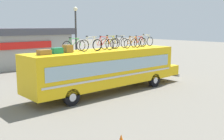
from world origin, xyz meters
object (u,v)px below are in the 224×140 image
(rooftop_bicycle_1, at_px, (74,45))
(rooftop_bicycle_5, at_px, (119,43))
(luggage_bag_1, at_px, (44,52))
(luggage_bag_2, at_px, (57,51))
(bus, at_px, (107,67))
(rooftop_bicycle_2, at_px, (91,45))
(street_lamp, at_px, (76,38))
(rooftop_bicycle_7, at_px, (139,42))
(rooftop_bicycle_4, at_px, (110,43))
(rooftop_bicycle_3, at_px, (104,44))
(rooftop_bicycle_6, at_px, (132,43))
(luggage_bag_3, at_px, (68,49))
(rooftop_bicycle_8, at_px, (146,41))

(rooftop_bicycle_1, relative_size, rooftop_bicycle_5, 1.00)
(luggage_bag_1, xyz_separation_m, luggage_bag_2, (0.88, 0.08, 0.03))
(bus, relative_size, rooftop_bicycle_2, 7.08)
(rooftop_bicycle_1, bearing_deg, rooftop_bicycle_5, -1.91)
(rooftop_bicycle_1, bearing_deg, street_lamp, 54.37)
(rooftop_bicycle_2, distance_m, rooftop_bicycle_5, 2.89)
(rooftop_bicycle_5, distance_m, rooftop_bicycle_7, 1.89)
(rooftop_bicycle_2, height_order, rooftop_bicycle_4, rooftop_bicycle_2)
(street_lamp, bearing_deg, rooftop_bicycle_3, -101.41)
(luggage_bag_2, relative_size, rooftop_bicycle_6, 0.36)
(rooftop_bicycle_5, xyz_separation_m, street_lamp, (-1.03, 3.96, 0.22))
(luggage_bag_1, bearing_deg, rooftop_bicycle_4, 3.95)
(bus, relative_size, street_lamp, 2.11)
(luggage_bag_3, relative_size, rooftop_bicycle_1, 0.30)
(bus, xyz_separation_m, rooftop_bicycle_1, (-2.38, 0.44, 1.60))
(luggage_bag_3, height_order, rooftop_bicycle_2, rooftop_bicycle_2)
(bus, relative_size, rooftop_bicycle_7, 7.39)
(bus, distance_m, rooftop_bicycle_6, 2.77)
(rooftop_bicycle_6, bearing_deg, luggage_bag_2, 179.38)
(rooftop_bicycle_3, height_order, street_lamp, street_lamp)
(luggage_bag_2, relative_size, rooftop_bicycle_2, 0.35)
(luggage_bag_3, height_order, rooftop_bicycle_8, rooftop_bicycle_8)
(rooftop_bicycle_6, height_order, street_lamp, street_lamp)
(rooftop_bicycle_1, height_order, rooftop_bicycle_6, rooftop_bicycle_1)
(rooftop_bicycle_4, relative_size, street_lamp, 0.29)
(luggage_bag_1, distance_m, rooftop_bicycle_4, 5.22)
(rooftop_bicycle_5, distance_m, street_lamp, 4.09)
(luggage_bag_1, distance_m, rooftop_bicycle_5, 6.18)
(bus, distance_m, rooftop_bicycle_7, 3.64)
(rooftop_bicycle_3, distance_m, rooftop_bicycle_6, 2.82)
(rooftop_bicycle_5, relative_size, rooftop_bicycle_6, 1.02)
(rooftop_bicycle_8, height_order, street_lamp, street_lamp)
(luggage_bag_1, height_order, luggage_bag_2, luggage_bag_2)
(luggage_bag_3, bearing_deg, rooftop_bicycle_5, 2.72)
(rooftop_bicycle_2, bearing_deg, rooftop_bicycle_7, 2.96)
(rooftop_bicycle_4, relative_size, rooftop_bicycle_6, 1.04)
(luggage_bag_1, height_order, rooftop_bicycle_2, rooftop_bicycle_2)
(rooftop_bicycle_2, xyz_separation_m, rooftop_bicycle_3, (0.91, -0.21, -0.00))
(luggage_bag_1, xyz_separation_m, rooftop_bicycle_3, (4.21, -0.12, 0.26))
(luggage_bag_1, height_order, rooftop_bicycle_4, rooftop_bicycle_4)
(rooftop_bicycle_1, xyz_separation_m, rooftop_bicycle_6, (4.65, -0.59, -0.01))
(bus, bearing_deg, street_lamp, 85.12)
(rooftop_bicycle_1, height_order, rooftop_bicycle_4, rooftop_bicycle_4)
(rooftop_bicycle_3, xyz_separation_m, street_lamp, (0.92, 4.56, 0.21))
(luggage_bag_3, distance_m, rooftop_bicycle_1, 0.76)
(bus, distance_m, rooftop_bicycle_5, 2.15)
(luggage_bag_3, distance_m, rooftop_bicycle_8, 7.24)
(rooftop_bicycle_4, height_order, rooftop_bicycle_7, rooftop_bicycle_4)
(luggage_bag_2, height_order, rooftop_bicycle_8, rooftop_bicycle_8)
(rooftop_bicycle_6, bearing_deg, luggage_bag_1, -179.88)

